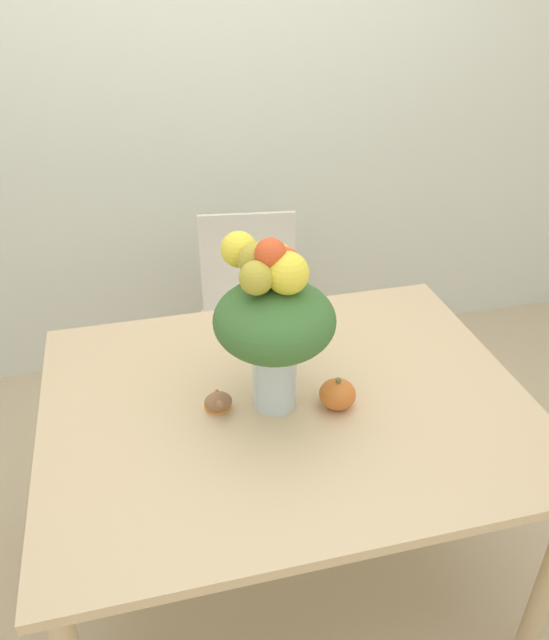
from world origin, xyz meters
TOP-DOWN VIEW (x-y plane):
  - ground_plane at (0.00, 0.00)m, footprint 12.00×12.00m
  - wall_back at (0.00, 1.41)m, footprint 8.00×0.06m
  - dining_table at (0.00, 0.00)m, footprint 1.36×1.06m
  - flower_vase at (-0.04, 0.00)m, footprint 0.32×0.33m
  - pumpkin at (0.13, -0.06)m, footprint 0.10×0.10m
  - turkey_figurine at (-0.20, 0.01)m, footprint 0.08×0.10m
  - dining_chair_near_window at (0.08, 0.86)m, footprint 0.47×0.47m

SIDE VIEW (x-z plane):
  - ground_plane at x=0.00m, z-range 0.00..0.00m
  - dining_chair_near_window at x=0.08m, z-range 0.02..0.92m
  - dining_table at x=0.00m, z-range 0.29..1.03m
  - turkey_figurine at x=-0.20m, z-range 0.74..0.81m
  - pumpkin at x=0.13m, z-range 0.74..0.83m
  - flower_vase at x=-0.04m, z-range 0.77..1.27m
  - wall_back at x=0.00m, z-range 0.00..2.70m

